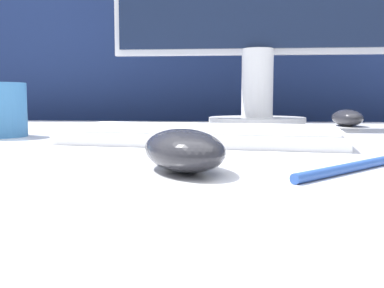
# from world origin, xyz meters

# --- Properties ---
(partition_panel) EXTENTS (5.00, 0.03, 1.35)m
(partition_panel) POSITION_xyz_m (0.00, 0.72, 0.68)
(partition_panel) COLOR navy
(partition_panel) RESTS_ON ground_plane
(computer_mouse_near) EXTENTS (0.10, 0.12, 0.03)m
(computer_mouse_near) POSITION_xyz_m (-0.04, -0.20, 0.72)
(computer_mouse_near) COLOR #232328
(computer_mouse_near) RESTS_ON desk
(keyboard) EXTENTS (0.38, 0.18, 0.02)m
(keyboard) POSITION_xyz_m (-0.04, 0.03, 0.72)
(keyboard) COLOR silver
(keyboard) RESTS_ON desk
(computer_mouse_far) EXTENTS (0.07, 0.11, 0.04)m
(computer_mouse_far) POSITION_xyz_m (0.24, 0.41, 0.72)
(computer_mouse_far) COLOR #232328
(computer_mouse_far) RESTS_ON desk
(pen) EXTENTS (0.11, 0.12, 0.01)m
(pen) POSITION_xyz_m (0.10, -0.19, 0.71)
(pen) COLOR #284C9E
(pen) RESTS_ON desk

